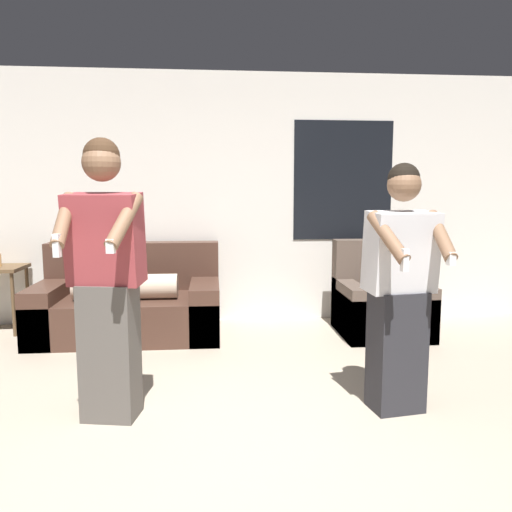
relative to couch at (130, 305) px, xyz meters
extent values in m
plane|color=tan|center=(0.95, -2.81, -0.30)|extent=(14.00, 14.00, 0.00)
cube|color=silver|center=(0.95, 0.52, 1.05)|extent=(6.89, 0.06, 2.70)
cube|color=black|center=(2.28, 0.48, 1.25)|extent=(1.10, 0.01, 1.30)
cube|color=#472D23|center=(0.00, -0.05, -0.10)|extent=(1.79, 0.99, 0.40)
cube|color=#472D23|center=(0.00, 0.33, 0.35)|extent=(1.79, 0.22, 0.50)
cube|color=#472D23|center=(-0.75, -0.05, -0.03)|extent=(0.28, 0.99, 0.54)
cube|color=#472D23|center=(0.75, -0.05, -0.03)|extent=(0.28, 0.99, 0.54)
cylinder|color=#CCB299|center=(0.00, -0.18, 0.22)|extent=(0.98, 0.24, 0.24)
cube|color=brown|center=(2.52, -0.22, -0.09)|extent=(0.84, 0.81, 0.43)
cube|color=brown|center=(2.52, 0.09, 0.38)|extent=(0.84, 0.20, 0.50)
cube|color=brown|center=(2.19, -0.22, -0.04)|extent=(0.18, 0.81, 0.53)
cube|color=brown|center=(2.85, -0.22, -0.04)|extent=(0.18, 0.81, 0.53)
cylinder|color=brown|center=(-1.13, 0.03, 0.02)|extent=(0.04, 0.04, 0.64)
cylinder|color=brown|center=(-1.13, 0.42, 0.02)|extent=(0.04, 0.04, 0.64)
cube|color=#56514C|center=(0.19, -1.88, 0.13)|extent=(0.37, 0.29, 0.86)
cube|color=#99383D|center=(0.19, -1.90, 0.84)|extent=(0.48, 0.34, 0.57)
sphere|color=brown|center=(0.18, -1.90, 1.30)|extent=(0.23, 0.23, 0.23)
sphere|color=#3D2819|center=(0.18, -1.89, 1.34)|extent=(0.22, 0.22, 0.22)
cylinder|color=brown|center=(-0.02, -2.01, 0.96)|extent=(0.08, 0.36, 0.33)
cube|color=white|center=(-0.02, -2.16, 0.83)|extent=(0.04, 0.04, 0.13)
cylinder|color=brown|center=(0.34, -2.08, 0.96)|extent=(0.20, 0.36, 0.33)
cube|color=white|center=(0.28, -2.22, 0.83)|extent=(0.05, 0.04, 0.08)
cube|color=#28282D|center=(2.03, -1.92, 0.10)|extent=(0.36, 0.29, 0.79)
cube|color=silver|center=(2.03, -1.94, 0.75)|extent=(0.47, 0.32, 0.52)
sphere|color=brown|center=(2.03, -1.94, 1.17)|extent=(0.21, 0.21, 0.21)
sphere|color=black|center=(2.03, -1.93, 1.21)|extent=(0.20, 0.20, 0.20)
cylinder|color=brown|center=(1.88, -2.11, 0.86)|extent=(0.19, 0.36, 0.30)
cube|color=white|center=(1.93, -2.26, 0.74)|extent=(0.04, 0.04, 0.13)
cylinder|color=brown|center=(2.23, -2.05, 0.86)|extent=(0.09, 0.36, 0.30)
cube|color=white|center=(2.23, -2.21, 0.74)|extent=(0.05, 0.04, 0.08)
camera|label=1|loc=(0.84, -4.98, 1.12)|focal=35.00mm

